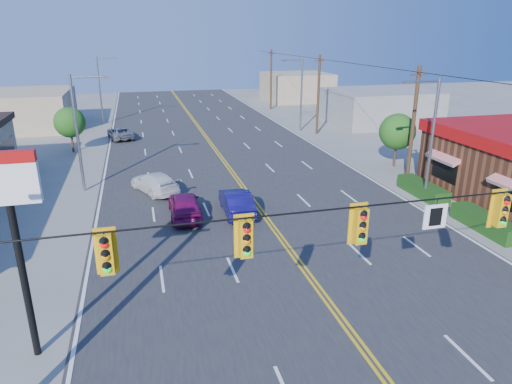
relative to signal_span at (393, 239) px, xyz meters
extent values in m
plane|color=gray|center=(0.12, 0.00, -4.89)|extent=(160.00, 160.00, 0.00)
cube|color=#2D2D30|center=(0.12, 20.00, -4.86)|extent=(20.00, 120.00, 0.06)
cylinder|color=black|center=(0.12, 0.00, 1.11)|extent=(24.00, 0.05, 0.05)
cube|color=white|center=(1.32, 0.00, 0.56)|extent=(0.75, 0.04, 0.75)
cube|color=#D89E0C|center=(-7.88, 0.00, 0.54)|extent=(0.55, 0.34, 1.25)
cube|color=#D89E0C|center=(-4.38, 0.00, 0.54)|extent=(0.55, 0.34, 1.25)
cube|color=#D89E0C|center=(-1.08, 0.00, 0.54)|extent=(0.55, 0.34, 1.25)
cube|color=#D89E0C|center=(3.62, 0.00, 0.54)|extent=(0.55, 0.34, 1.25)
cube|color=#194214|center=(11.62, 12.00, -4.44)|extent=(1.20, 9.00, 0.90)
cylinder|color=black|center=(-10.88, 4.00, -1.89)|extent=(0.24, 0.24, 6.00)
cube|color=white|center=(-10.88, 4.00, 1.31)|extent=(1.90, 0.30, 1.30)
cylinder|color=gray|center=(11.12, 14.00, -0.89)|extent=(0.20, 0.20, 8.00)
cylinder|color=gray|center=(10.02, 14.00, 2.91)|extent=(2.20, 0.12, 0.12)
cube|color=gray|center=(8.92, 14.00, 2.86)|extent=(0.50, 0.25, 0.15)
cylinder|color=gray|center=(11.12, 38.00, -0.89)|extent=(0.20, 0.20, 8.00)
cylinder|color=gray|center=(10.02, 38.00, 2.91)|extent=(2.20, 0.12, 0.12)
cube|color=gray|center=(8.92, 38.00, 2.86)|extent=(0.50, 0.25, 0.15)
cylinder|color=gray|center=(-10.88, 22.00, -0.89)|extent=(0.20, 0.20, 8.00)
cylinder|color=gray|center=(-9.78, 22.00, 2.91)|extent=(2.20, 0.12, 0.12)
cube|color=gray|center=(-8.68, 22.00, 2.86)|extent=(0.50, 0.25, 0.15)
cylinder|color=gray|center=(-10.88, 48.00, -0.89)|extent=(0.20, 0.20, 8.00)
cylinder|color=gray|center=(-9.78, 48.00, 2.91)|extent=(2.20, 0.12, 0.12)
cube|color=gray|center=(-8.68, 48.00, 2.86)|extent=(0.50, 0.25, 0.15)
cylinder|color=#47301E|center=(12.32, 18.00, -0.69)|extent=(0.28, 0.28, 8.40)
cylinder|color=#47301E|center=(12.32, 36.00, -0.69)|extent=(0.28, 0.28, 8.40)
cylinder|color=#47301E|center=(12.32, 54.00, -0.69)|extent=(0.28, 0.28, 8.40)
cylinder|color=#47301E|center=(13.62, 22.00, -3.84)|extent=(0.20, 0.20, 2.10)
sphere|color=#235B19|center=(13.62, 22.00, -1.95)|extent=(2.94, 2.94, 2.94)
cylinder|color=#47301E|center=(-12.88, 34.00, -3.89)|extent=(0.20, 0.20, 2.00)
sphere|color=#235B19|center=(-12.88, 34.00, -2.09)|extent=(2.80, 2.80, 2.80)
cube|color=gray|center=(22.12, 40.00, -2.89)|extent=(12.00, 10.00, 4.00)
cube|color=tan|center=(-19.88, 48.00, -2.79)|extent=(11.00, 12.00, 4.20)
cube|color=tan|center=(19.12, 62.00, -2.69)|extent=(10.00, 10.00, 4.40)
imported|color=#740C4C|center=(-4.54, 15.13, -4.12)|extent=(1.91, 4.55, 1.54)
imported|color=#130F59|center=(-1.42, 14.89, -4.14)|extent=(1.71, 4.57, 1.49)
imported|color=silver|center=(-6.04, 20.26, -4.20)|extent=(3.66, 5.10, 1.37)
imported|color=#969499|center=(-8.67, 38.52, -4.24)|extent=(3.05, 4.96, 1.28)
camera|label=1|loc=(-6.88, -10.60, 5.61)|focal=32.00mm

